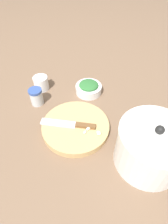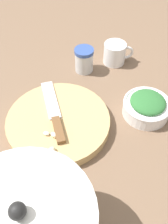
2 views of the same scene
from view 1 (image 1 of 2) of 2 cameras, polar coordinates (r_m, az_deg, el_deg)
ground_plane at (r=0.84m, az=-1.86°, el=0.44°), size 5.00×5.00×0.00m
cutting_board at (r=0.75m, az=-2.74°, el=-4.77°), size 0.29×0.29×0.03m
chef_knife at (r=0.74m, az=-4.16°, el=-4.05°), size 0.14×0.22×0.01m
garlic_cloves at (r=0.71m, az=3.18°, el=-6.45°), size 0.06×0.07×0.01m
herb_bowl at (r=0.92m, az=1.52°, el=7.91°), size 0.14×0.14×0.06m
spice_jar at (r=0.88m, az=-15.29°, el=4.88°), size 0.06×0.06×0.08m
coffee_mug at (r=0.97m, az=-13.76°, el=9.21°), size 0.09×0.09×0.07m
stock_pot at (r=0.65m, az=21.08°, el=-10.74°), size 0.24×0.24×0.20m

